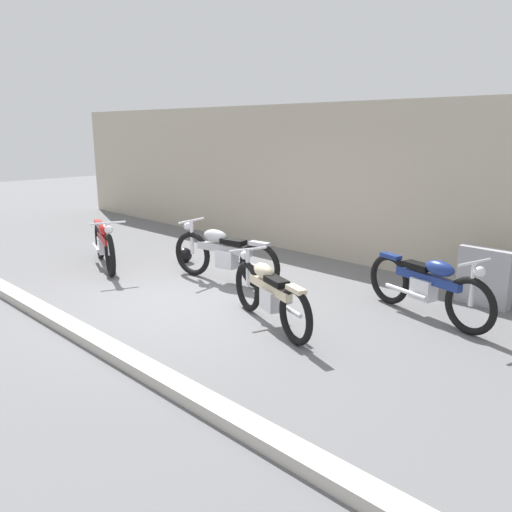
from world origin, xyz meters
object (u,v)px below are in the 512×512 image
object	(u,v)px
motorcycle_silver	(223,254)
motorcycle_blue	(428,286)
stone_marker	(484,277)
motorcycle_cream	(269,293)
motorcycle_red	(104,243)
helmet	(184,255)

from	to	relation	value
motorcycle_silver	motorcycle_blue	distance (m)	3.26
motorcycle_silver	motorcycle_blue	bearing A→B (deg)	-174.93
stone_marker	motorcycle_silver	bearing A→B (deg)	-152.41
stone_marker	motorcycle_blue	bearing A→B (deg)	-107.77
motorcycle_cream	motorcycle_red	bearing A→B (deg)	19.10
helmet	motorcycle_cream	distance (m)	3.55
motorcycle_silver	motorcycle_blue	world-z (taller)	motorcycle_silver
motorcycle_cream	motorcycle_silver	bearing A→B (deg)	-6.49
stone_marker	motorcycle_cream	world-z (taller)	motorcycle_cream
helmet	motorcycle_blue	bearing A→B (deg)	5.53
helmet	motorcycle_blue	size ratio (longest dim) A/B	0.14
motorcycle_cream	motorcycle_silver	distance (m)	2.05
motorcycle_blue	stone_marker	bearing A→B (deg)	86.66
helmet	motorcycle_silver	bearing A→B (deg)	-12.66
helmet	motorcycle_blue	distance (m)	4.67
stone_marker	motorcycle_red	world-z (taller)	motorcycle_red
motorcycle_red	motorcycle_silver	size ratio (longest dim) A/B	0.92
motorcycle_blue	motorcycle_cream	bearing A→B (deg)	-113.78
helmet	motorcycle_blue	world-z (taller)	motorcycle_blue
motorcycle_red	motorcycle_blue	distance (m)	5.66
stone_marker	motorcycle_red	size ratio (longest dim) A/B	0.42
stone_marker	motorcycle_cream	bearing A→B (deg)	-121.25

